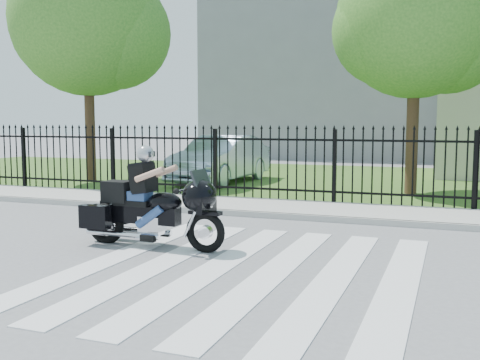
% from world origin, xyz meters
% --- Properties ---
extents(ground, '(120.00, 120.00, 0.00)m').
position_xyz_m(ground, '(0.00, 0.00, 0.00)').
color(ground, slate).
rests_on(ground, ground).
extents(crosswalk, '(5.00, 5.50, 0.01)m').
position_xyz_m(crosswalk, '(0.00, 0.00, 0.01)').
color(crosswalk, silver).
rests_on(crosswalk, ground).
extents(sidewalk, '(40.00, 2.00, 0.12)m').
position_xyz_m(sidewalk, '(0.00, 5.00, 0.06)').
color(sidewalk, '#ADAAA3').
rests_on(sidewalk, ground).
extents(curb, '(40.00, 0.12, 0.12)m').
position_xyz_m(curb, '(0.00, 4.00, 0.06)').
color(curb, '#ADAAA3').
rests_on(curb, ground).
extents(grass_strip, '(40.00, 12.00, 0.02)m').
position_xyz_m(grass_strip, '(0.00, 12.00, 0.01)').
color(grass_strip, '#365F20').
rests_on(grass_strip, ground).
extents(iron_fence, '(26.00, 0.04, 1.80)m').
position_xyz_m(iron_fence, '(0.00, 6.00, 0.90)').
color(iron_fence, black).
rests_on(iron_fence, ground).
extents(tree_left, '(4.80, 4.80, 7.58)m').
position_xyz_m(tree_left, '(-8.50, 8.50, 5.17)').
color(tree_left, '#382316').
rests_on(tree_left, ground).
extents(tree_mid, '(4.20, 4.20, 6.78)m').
position_xyz_m(tree_mid, '(1.50, 9.00, 4.67)').
color(tree_mid, '#382316').
rests_on(tree_mid, ground).
extents(building_tall, '(15.00, 10.00, 12.00)m').
position_xyz_m(building_tall, '(-3.00, 26.00, 6.00)').
color(building_tall, gray).
rests_on(building_tall, ground).
extents(motorcycle_rider, '(2.48, 0.77, 1.64)m').
position_xyz_m(motorcycle_rider, '(-1.90, 0.82, 0.67)').
color(motorcycle_rider, black).
rests_on(motorcycle_rider, ground).
extents(parked_car, '(1.88, 4.67, 1.51)m').
position_xyz_m(parked_car, '(-4.41, 9.71, 0.77)').
color(parked_car, '#ACC2D9').
rests_on(parked_car, grass_strip).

